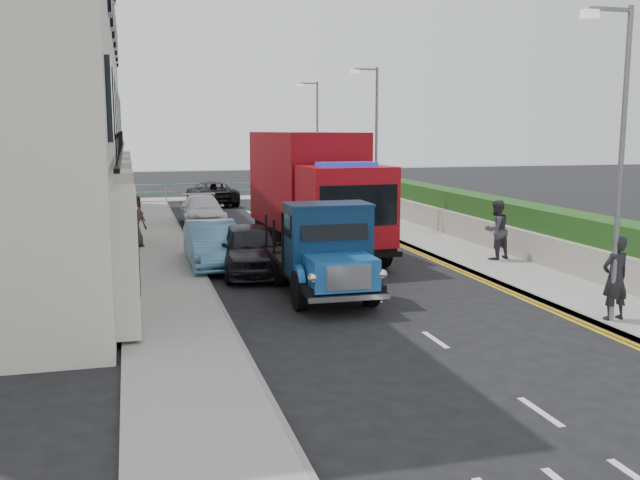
{
  "coord_description": "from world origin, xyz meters",
  "views": [
    {
      "loc": [
        -6.13,
        -15.4,
        4.43
      ],
      "look_at": [
        -1.13,
        3.18,
        1.4
      ],
      "focal_mm": 40.0,
      "sensor_mm": 36.0,
      "label": 1
    }
  ],
  "objects_px": {
    "red_lorry": "(314,189)",
    "pedestrian_east_near": "(615,278)",
    "lamp_far": "(315,136)",
    "lamp_mid": "(374,138)",
    "lamp_near": "(617,148)",
    "bedford_lorry": "(326,256)",
    "parked_car_front": "(250,249)"
  },
  "relations": [
    {
      "from": "bedford_lorry",
      "to": "pedestrian_east_near",
      "type": "xyz_separation_m",
      "value": [
        5.67,
        -3.97,
        -0.07
      ]
    },
    {
      "from": "bedford_lorry",
      "to": "red_lorry",
      "type": "bearing_deg",
      "value": 78.86
    },
    {
      "from": "lamp_far",
      "to": "parked_car_front",
      "type": "relative_size",
      "value": 1.55
    },
    {
      "from": "lamp_mid",
      "to": "lamp_far",
      "type": "xyz_separation_m",
      "value": [
        0.0,
        10.0,
        0.0
      ]
    },
    {
      "from": "parked_car_front",
      "to": "lamp_mid",
      "type": "bearing_deg",
      "value": 53.64
    },
    {
      "from": "lamp_mid",
      "to": "parked_car_front",
      "type": "bearing_deg",
      "value": -130.13
    },
    {
      "from": "bedford_lorry",
      "to": "pedestrian_east_near",
      "type": "distance_m",
      "value": 6.92
    },
    {
      "from": "bedford_lorry",
      "to": "red_lorry",
      "type": "distance_m",
      "value": 7.18
    },
    {
      "from": "red_lorry",
      "to": "lamp_near",
      "type": "bearing_deg",
      "value": -73.65
    },
    {
      "from": "red_lorry",
      "to": "lamp_far",
      "type": "bearing_deg",
      "value": 71.53
    },
    {
      "from": "red_lorry",
      "to": "parked_car_front",
      "type": "distance_m",
      "value": 4.38
    },
    {
      "from": "lamp_mid",
      "to": "bedford_lorry",
      "type": "xyz_separation_m",
      "value": [
        -5.45,
        -11.97,
        -2.84
      ]
    },
    {
      "from": "lamp_mid",
      "to": "pedestrian_east_near",
      "type": "xyz_separation_m",
      "value": [
        0.22,
        -15.93,
        -2.91
      ]
    },
    {
      "from": "lamp_mid",
      "to": "red_lorry",
      "type": "distance_m",
      "value": 6.64
    },
    {
      "from": "lamp_near",
      "to": "pedestrian_east_near",
      "type": "distance_m",
      "value": 2.92
    },
    {
      "from": "pedestrian_east_near",
      "to": "bedford_lorry",
      "type": "bearing_deg",
      "value": -41.89
    },
    {
      "from": "red_lorry",
      "to": "pedestrian_east_near",
      "type": "bearing_deg",
      "value": -72.51
    },
    {
      "from": "lamp_far",
      "to": "pedestrian_east_near",
      "type": "bearing_deg",
      "value": -89.51
    },
    {
      "from": "parked_car_front",
      "to": "lamp_far",
      "type": "bearing_deg",
      "value": 73.18
    },
    {
      "from": "lamp_mid",
      "to": "lamp_near",
      "type": "bearing_deg",
      "value": -90.0
    },
    {
      "from": "lamp_mid",
      "to": "pedestrian_east_near",
      "type": "relative_size",
      "value": 3.62
    },
    {
      "from": "lamp_mid",
      "to": "parked_car_front",
      "type": "distance_m",
      "value": 11.0
    },
    {
      "from": "lamp_mid",
      "to": "red_lorry",
      "type": "height_order",
      "value": "lamp_mid"
    },
    {
      "from": "bedford_lorry",
      "to": "red_lorry",
      "type": "height_order",
      "value": "red_lorry"
    },
    {
      "from": "lamp_far",
      "to": "bedford_lorry",
      "type": "relative_size",
      "value": 1.31
    },
    {
      "from": "pedestrian_east_near",
      "to": "parked_car_front",
      "type": "bearing_deg",
      "value": -55.36
    },
    {
      "from": "lamp_near",
      "to": "lamp_far",
      "type": "distance_m",
      "value": 26.0
    },
    {
      "from": "lamp_far",
      "to": "pedestrian_east_near",
      "type": "height_order",
      "value": "lamp_far"
    },
    {
      "from": "red_lorry",
      "to": "pedestrian_east_near",
      "type": "height_order",
      "value": "red_lorry"
    },
    {
      "from": "lamp_near",
      "to": "lamp_far",
      "type": "relative_size",
      "value": 1.0
    },
    {
      "from": "lamp_near",
      "to": "lamp_mid",
      "type": "distance_m",
      "value": 16.0
    },
    {
      "from": "lamp_near",
      "to": "bedford_lorry",
      "type": "distance_m",
      "value": 7.35
    }
  ]
}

